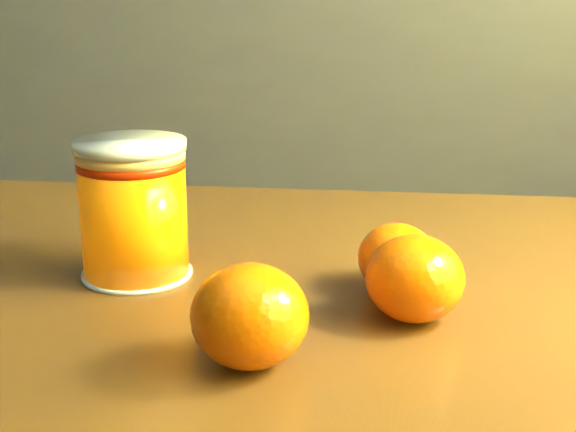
# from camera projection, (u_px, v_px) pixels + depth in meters

# --- Properties ---
(kitchen_counter) EXTENTS (3.15, 0.60, 0.90)m
(kitchen_counter) POSITION_uv_depth(u_px,v_px,m) (58.00, 160.00, 2.09)
(kitchen_counter) COLOR #4F4F54
(kitchen_counter) RESTS_ON ground
(table) EXTENTS (0.98, 0.73, 0.69)m
(table) POSITION_uv_depth(u_px,v_px,m) (305.00, 427.00, 0.57)
(table) COLOR #5B3816
(table) RESTS_ON ground
(juice_glass) EXTENTS (0.08, 0.08, 0.10)m
(juice_glass) POSITION_uv_depth(u_px,v_px,m) (134.00, 210.00, 0.59)
(juice_glass) COLOR orange
(juice_glass) RESTS_ON table
(orange_front) EXTENTS (0.08, 0.08, 0.06)m
(orange_front) POSITION_uv_depth(u_px,v_px,m) (415.00, 278.00, 0.52)
(orange_front) COLOR #E45D04
(orange_front) RESTS_ON table
(orange_back) EXTENTS (0.06, 0.06, 0.05)m
(orange_back) POSITION_uv_depth(u_px,v_px,m) (397.00, 258.00, 0.57)
(orange_back) COLOR #E45D04
(orange_back) RESTS_ON table
(orange_extra) EXTENTS (0.07, 0.07, 0.06)m
(orange_extra) POSITION_uv_depth(u_px,v_px,m) (250.00, 316.00, 0.46)
(orange_extra) COLOR #E45D04
(orange_extra) RESTS_ON table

